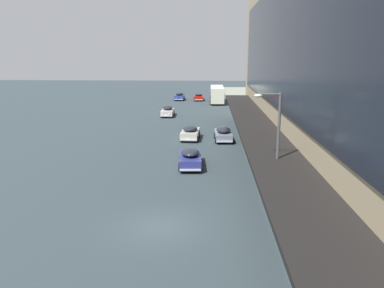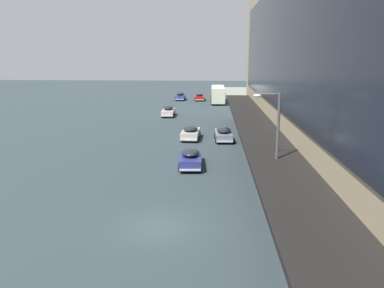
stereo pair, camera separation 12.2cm
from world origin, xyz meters
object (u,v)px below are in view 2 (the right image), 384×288
transit_bus_kerbside_front (218,94)px  sedan_far_back (191,132)px  sedan_second_near (224,134)px  street_lamp (274,145)px  sedan_second_mid (180,96)px  fire_hydrant (251,152)px  pedestrian_at_kerb (265,161)px  sedan_oncoming_front (168,111)px  sedan_trailing_near (199,97)px  sedan_oncoming_rear (190,158)px

transit_bus_kerbside_front → sedan_far_back: (-3.42, -33.00, -1.04)m
sedan_second_near → street_lamp: (2.19, -19.39, 3.43)m
transit_bus_kerbside_front → sedan_second_mid: (-7.71, 4.25, -1.02)m
sedan_second_near → fire_hydrant: sedan_second_near is taller
sedan_second_mid → pedestrian_at_kerb: 51.01m
transit_bus_kerbside_front → fire_hydrant: (2.53, -40.17, -1.30)m
sedan_oncoming_front → transit_bus_kerbside_front: bearing=65.4°
fire_hydrant → sedan_second_near: bearing=109.6°
sedan_far_back → street_lamp: (5.80, -19.94, 3.43)m
pedestrian_at_kerb → fire_hydrant: bearing=94.6°
transit_bus_kerbside_front → sedan_second_near: size_ratio=2.33×
sedan_trailing_near → street_lamp: size_ratio=0.69×
sedan_far_back → transit_bus_kerbside_front: bearing=84.1°
street_lamp → fire_hydrant: 13.30m
transit_bus_kerbside_front → sedan_second_mid: bearing=151.1°
sedan_second_near → street_lamp: bearing=-83.6°
sedan_oncoming_rear → street_lamp: (5.23, -9.45, 3.41)m
sedan_second_near → sedan_second_mid: sedan_second_mid is taller
street_lamp → sedan_second_mid: bearing=100.0°
street_lamp → fire_hydrant: size_ratio=9.93×
pedestrian_at_kerb → street_lamp: (-0.59, -7.31, 3.01)m
fire_hydrant → sedan_oncoming_front: bearing=113.9°
pedestrian_at_kerb → street_lamp: bearing=-94.6°
street_lamp → fire_hydrant: (0.16, 12.77, -3.70)m
transit_bus_kerbside_front → sedan_oncoming_rear: bearing=-93.8°
sedan_second_near → sedan_far_back: (-3.61, 0.55, -0.00)m
fire_hydrant → street_lamp: bearing=-90.7°
sedan_second_near → sedan_far_back: size_ratio=1.00×
sedan_second_mid → fire_hydrant: sedan_second_mid is taller
sedan_trailing_near → sedan_second_near: sedan_second_near is taller
sedan_trailing_near → street_lamp: 57.20m
sedan_far_back → pedestrian_at_kerb: bearing=-63.2°
pedestrian_at_kerb → sedan_second_mid: bearing=102.1°
sedan_second_near → sedan_second_mid: size_ratio=0.94×
sedan_second_mid → street_lamp: 58.17m
sedan_far_back → sedan_second_near: bearing=-8.7°
sedan_oncoming_front → street_lamp: size_ratio=0.66×
sedan_oncoming_front → pedestrian_at_kerb: size_ratio=2.47×
transit_bus_kerbside_front → sedan_oncoming_rear: 43.59m
sedan_trailing_near → sedan_second_mid: bearing=173.9°
sedan_second_near → sedan_oncoming_rear: size_ratio=0.96×
sedan_far_back → sedan_oncoming_rear: bearing=-86.9°
sedan_oncoming_rear → fire_hydrant: bearing=31.7°
sedan_second_near → sedan_far_back: sedan_second_near is taller
sedan_oncoming_front → sedan_oncoming_rear: size_ratio=1.02×
sedan_second_mid → sedan_far_back: bearing=-83.4°
sedan_oncoming_rear → pedestrian_at_kerb: size_ratio=2.42×
transit_bus_kerbside_front → sedan_second_mid: transit_bus_kerbside_front is taller
sedan_trailing_near → sedan_far_back: size_ratio=1.11×
sedan_oncoming_front → sedan_trailing_near: (4.03, 20.80, -0.04)m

